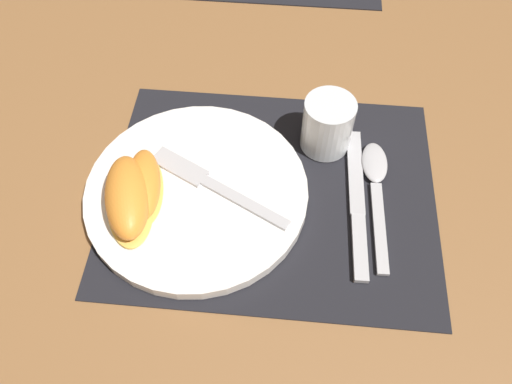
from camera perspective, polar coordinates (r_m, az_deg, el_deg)
ground_plane at (r=0.64m, az=1.74°, el=-0.06°), size 3.00×3.00×0.00m
placemat at (r=0.64m, az=1.75°, el=0.04°), size 0.42×0.33×0.00m
plate at (r=0.63m, az=-6.77°, el=-0.02°), size 0.28×0.28×0.02m
juice_glass at (r=0.67m, az=8.12°, el=7.35°), size 0.07×0.07×0.08m
knife at (r=0.64m, az=11.49°, el=-1.34°), size 0.02×0.22×0.01m
spoon at (r=0.66m, az=13.52°, el=1.48°), size 0.04×0.19×0.01m
fork at (r=0.63m, az=-5.43°, el=1.06°), size 0.19×0.11×0.00m
citrus_wedge_0 at (r=0.62m, az=-12.68°, el=0.83°), size 0.06×0.11×0.03m
citrus_wedge_1 at (r=0.61m, az=-14.44°, el=-0.66°), size 0.09×0.13×0.04m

